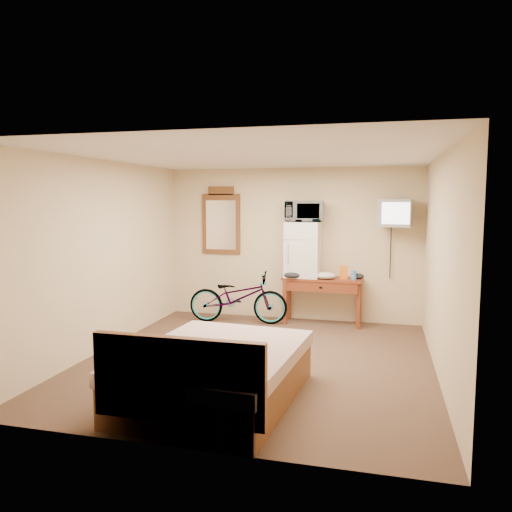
{
  "coord_description": "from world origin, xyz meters",
  "views": [
    {
      "loc": [
        1.46,
        -5.83,
        1.98
      ],
      "look_at": [
        -0.23,
        0.79,
        1.21
      ],
      "focal_mm": 35.0,
      "sensor_mm": 36.0,
      "label": 1
    }
  ],
  "objects_px": {
    "desk": "(322,286)",
    "wall_mirror": "(221,221)",
    "mini_fridge": "(303,249)",
    "blue_cup": "(354,275)",
    "bed": "(214,374)",
    "microwave": "(304,211)",
    "bicycle": "(238,297)",
    "crt_television": "(395,213)"
  },
  "relations": [
    {
      "from": "desk",
      "to": "blue_cup",
      "type": "xyz_separation_m",
      "value": [
        0.49,
        -0.04,
        0.2
      ]
    },
    {
      "from": "microwave",
      "to": "blue_cup",
      "type": "height_order",
      "value": "microwave"
    },
    {
      "from": "bicycle",
      "to": "bed",
      "type": "distance_m",
      "value": 3.22
    },
    {
      "from": "microwave",
      "to": "bed",
      "type": "distance_m",
      "value": 3.77
    },
    {
      "from": "wall_mirror",
      "to": "bicycle",
      "type": "distance_m",
      "value": 1.37
    },
    {
      "from": "desk",
      "to": "crt_television",
      "type": "relative_size",
      "value": 2.09
    },
    {
      "from": "mini_fridge",
      "to": "blue_cup",
      "type": "height_order",
      "value": "mini_fridge"
    },
    {
      "from": "bicycle",
      "to": "bed",
      "type": "xyz_separation_m",
      "value": [
        0.69,
        -3.15,
        -0.13
      ]
    },
    {
      "from": "wall_mirror",
      "to": "bed",
      "type": "bearing_deg",
      "value": -72.85
    },
    {
      "from": "wall_mirror",
      "to": "bicycle",
      "type": "xyz_separation_m",
      "value": [
        0.44,
        -0.5,
        -1.2
      ]
    },
    {
      "from": "desk",
      "to": "crt_television",
      "type": "distance_m",
      "value": 1.59
    },
    {
      "from": "blue_cup",
      "to": "mini_fridge",
      "type": "bearing_deg",
      "value": 172.61
    },
    {
      "from": "desk",
      "to": "wall_mirror",
      "type": "xyz_separation_m",
      "value": [
        -1.77,
        0.27,
        1.0
      ]
    },
    {
      "from": "blue_cup",
      "to": "bed",
      "type": "distance_m",
      "value": 3.57
    },
    {
      "from": "blue_cup",
      "to": "bed",
      "type": "bearing_deg",
      "value": -108.78
    },
    {
      "from": "bed",
      "to": "bicycle",
      "type": "bearing_deg",
      "value": 102.27
    },
    {
      "from": "wall_mirror",
      "to": "bed",
      "type": "height_order",
      "value": "wall_mirror"
    },
    {
      "from": "desk",
      "to": "mini_fridge",
      "type": "height_order",
      "value": "mini_fridge"
    },
    {
      "from": "microwave",
      "to": "blue_cup",
      "type": "xyz_separation_m",
      "value": [
        0.81,
        -0.11,
        -0.98
      ]
    },
    {
      "from": "bicycle",
      "to": "wall_mirror",
      "type": "bearing_deg",
      "value": 36.46
    },
    {
      "from": "desk",
      "to": "crt_television",
      "type": "height_order",
      "value": "crt_television"
    },
    {
      "from": "crt_television",
      "to": "wall_mirror",
      "type": "relative_size",
      "value": 0.53
    },
    {
      "from": "mini_fridge",
      "to": "blue_cup",
      "type": "xyz_separation_m",
      "value": [
        0.81,
        -0.11,
        -0.37
      ]
    },
    {
      "from": "wall_mirror",
      "to": "bed",
      "type": "distance_m",
      "value": 4.04
    },
    {
      "from": "wall_mirror",
      "to": "blue_cup",
      "type": "bearing_deg",
      "value": -7.83
    },
    {
      "from": "desk",
      "to": "bicycle",
      "type": "relative_size",
      "value": 0.79
    },
    {
      "from": "wall_mirror",
      "to": "bicycle",
      "type": "bearing_deg",
      "value": -48.62
    },
    {
      "from": "mini_fridge",
      "to": "wall_mirror",
      "type": "height_order",
      "value": "wall_mirror"
    },
    {
      "from": "microwave",
      "to": "bed",
      "type": "relative_size",
      "value": 0.29
    },
    {
      "from": "mini_fridge",
      "to": "bed",
      "type": "height_order",
      "value": "mini_fridge"
    },
    {
      "from": "mini_fridge",
      "to": "blue_cup",
      "type": "relative_size",
      "value": 6.16
    },
    {
      "from": "microwave",
      "to": "wall_mirror",
      "type": "distance_m",
      "value": 1.47
    },
    {
      "from": "blue_cup",
      "to": "wall_mirror",
      "type": "relative_size",
      "value": 0.13
    },
    {
      "from": "blue_cup",
      "to": "crt_television",
      "type": "relative_size",
      "value": 0.24
    },
    {
      "from": "microwave",
      "to": "mini_fridge",
      "type": "bearing_deg",
      "value": -134.4
    },
    {
      "from": "microwave",
      "to": "bicycle",
      "type": "xyz_separation_m",
      "value": [
        -1.01,
        -0.3,
        -1.38
      ]
    },
    {
      "from": "desk",
      "to": "microwave",
      "type": "distance_m",
      "value": 1.23
    },
    {
      "from": "crt_television",
      "to": "wall_mirror",
      "type": "height_order",
      "value": "wall_mirror"
    },
    {
      "from": "desk",
      "to": "mini_fridge",
      "type": "bearing_deg",
      "value": 168.58
    },
    {
      "from": "blue_cup",
      "to": "bicycle",
      "type": "relative_size",
      "value": 0.09
    },
    {
      "from": "wall_mirror",
      "to": "bicycle",
      "type": "height_order",
      "value": "wall_mirror"
    },
    {
      "from": "wall_mirror",
      "to": "bicycle",
      "type": "relative_size",
      "value": 0.71
    }
  ]
}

